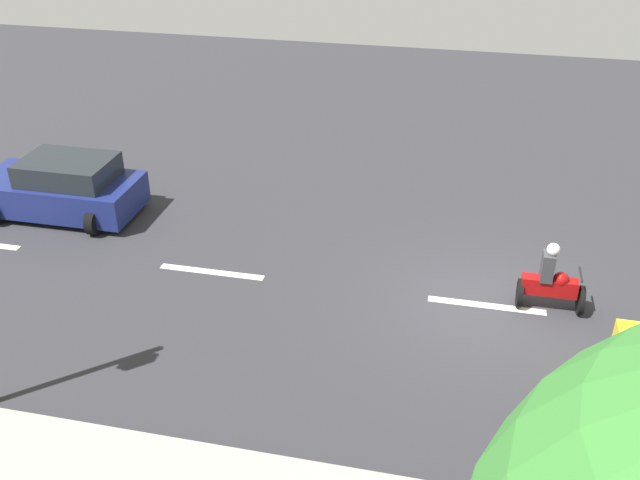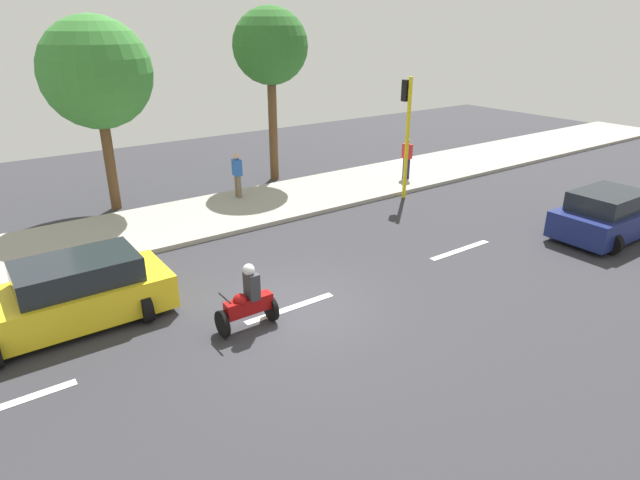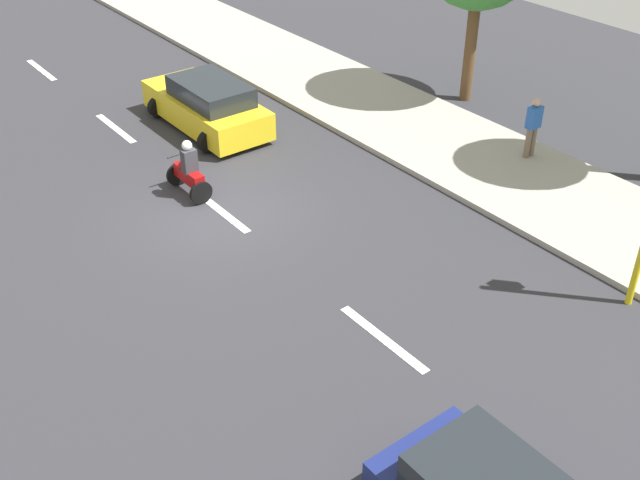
% 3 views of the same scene
% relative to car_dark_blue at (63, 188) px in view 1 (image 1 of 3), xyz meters
% --- Properties ---
extents(ground_plane, '(40.00, 60.00, 0.10)m').
position_rel_car_dark_blue_xyz_m(ground_plane, '(1.89, 10.61, -0.76)').
color(ground_plane, '#2D2D33').
extents(lane_stripe_north, '(0.20, 2.40, 0.01)m').
position_rel_car_dark_blue_xyz_m(lane_stripe_north, '(1.89, 4.61, -0.70)').
color(lane_stripe_north, white).
rests_on(lane_stripe_north, ground).
extents(lane_stripe_mid, '(0.20, 2.40, 0.01)m').
position_rel_car_dark_blue_xyz_m(lane_stripe_mid, '(1.89, 10.61, -0.70)').
color(lane_stripe_mid, white).
rests_on(lane_stripe_mid, ground).
extents(car_dark_blue, '(2.30, 3.96, 1.52)m').
position_rel_car_dark_blue_xyz_m(car_dark_blue, '(0.00, 0.00, 0.00)').
color(car_dark_blue, navy).
rests_on(car_dark_blue, ground).
extents(motorcycle, '(0.60, 1.30, 1.53)m').
position_rel_car_dark_blue_xyz_m(motorcycle, '(1.72, 11.80, -0.07)').
color(motorcycle, black).
rests_on(motorcycle, ground).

